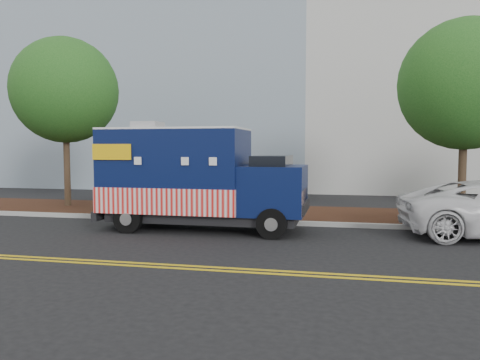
# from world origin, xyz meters

# --- Properties ---
(ground) EXTENTS (120.00, 120.00, 0.00)m
(ground) POSITION_xyz_m (0.00, 0.00, 0.00)
(ground) COLOR black
(ground) RESTS_ON ground
(curb) EXTENTS (120.00, 0.18, 0.15)m
(curb) POSITION_xyz_m (0.00, 1.40, 0.07)
(curb) COLOR #9E9E99
(curb) RESTS_ON ground
(mulch_strip) EXTENTS (120.00, 4.00, 0.15)m
(mulch_strip) POSITION_xyz_m (0.00, 3.50, 0.07)
(mulch_strip) COLOR black
(mulch_strip) RESTS_ON ground
(centerline_near) EXTENTS (120.00, 0.10, 0.01)m
(centerline_near) POSITION_xyz_m (0.00, -4.45, 0.01)
(centerline_near) COLOR gold
(centerline_near) RESTS_ON ground
(centerline_far) EXTENTS (120.00, 0.10, 0.01)m
(centerline_far) POSITION_xyz_m (0.00, -4.70, 0.01)
(centerline_far) COLOR gold
(centerline_far) RESTS_ON ground
(tree_a) EXTENTS (4.35, 4.35, 7.14)m
(tree_a) POSITION_xyz_m (-7.30, 3.57, 4.95)
(tree_a) COLOR #38281C
(tree_a) RESTS_ON ground
(tree_c) EXTENTS (4.31, 4.31, 6.82)m
(tree_c) POSITION_xyz_m (7.92, 2.73, 4.66)
(tree_c) COLOR #38281C
(tree_c) RESTS_ON ground
(sign_post) EXTENTS (0.06, 0.06, 2.40)m
(sign_post) POSITION_xyz_m (-2.61, 1.55, 1.20)
(sign_post) COLOR #473828
(sign_post) RESTS_ON ground
(food_truck) EXTENTS (6.50, 2.52, 3.41)m
(food_truck) POSITION_xyz_m (-0.60, 0.02, 1.55)
(food_truck) COLOR black
(food_truck) RESTS_ON ground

